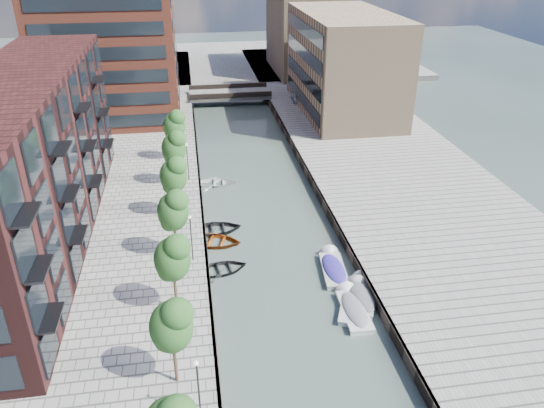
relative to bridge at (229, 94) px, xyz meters
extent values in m
plane|color=#38473F|center=(0.00, -32.00, -1.39)|extent=(300.00, 300.00, 0.00)
cube|color=gray|center=(16.00, -32.00, -0.89)|extent=(20.00, 140.00, 1.00)
cube|color=#332823|center=(-6.10, -32.00, -0.89)|extent=(0.25, 140.00, 1.00)
cube|color=#332823|center=(6.10, -32.00, -0.89)|extent=(0.25, 140.00, 1.00)
cube|color=gray|center=(0.00, 28.00, -0.89)|extent=(80.00, 40.00, 1.00)
cube|color=black|center=(-20.00, -42.00, 6.61)|extent=(8.00, 38.00, 14.00)
cube|color=brown|center=(-17.00, -7.00, 14.61)|extent=(18.00, 18.00, 30.00)
cube|color=#9D8060|center=(16.00, -10.00, 6.61)|extent=(12.00, 25.00, 14.00)
cube|color=#9D8060|center=(16.00, 16.00, 7.61)|extent=(12.00, 20.00, 16.00)
cube|color=gray|center=(0.00, 0.00, -0.09)|extent=(13.00, 6.00, 0.60)
cube|color=#332823|center=(0.00, -2.80, 0.51)|extent=(13.00, 0.40, 0.80)
cube|color=#332823|center=(0.00, 2.80, 0.51)|extent=(13.00, 0.40, 0.80)
cylinder|color=#382619|center=(-8.50, -61.00, 1.21)|extent=(0.20, 0.20, 3.20)
ellipsoid|color=#204E1D|center=(-8.50, -61.00, 3.93)|extent=(2.50, 2.50, 3.25)
cylinder|color=#382619|center=(-8.50, -54.00, 1.21)|extent=(0.20, 0.20, 3.20)
ellipsoid|color=#204E1D|center=(-8.50, -54.00, 3.93)|extent=(2.50, 2.50, 3.25)
cylinder|color=#382619|center=(-8.50, -47.00, 1.21)|extent=(0.20, 0.20, 3.20)
ellipsoid|color=#204E1D|center=(-8.50, -47.00, 3.93)|extent=(2.50, 2.50, 3.25)
cylinder|color=#382619|center=(-8.50, -40.00, 1.21)|extent=(0.20, 0.20, 3.20)
ellipsoid|color=#204E1D|center=(-8.50, -40.00, 3.93)|extent=(2.50, 2.50, 3.25)
cylinder|color=#382619|center=(-8.50, -33.00, 1.21)|extent=(0.20, 0.20, 3.20)
ellipsoid|color=#204E1D|center=(-8.50, -33.00, 3.93)|extent=(2.50, 2.50, 3.25)
cylinder|color=#382619|center=(-8.50, -26.00, 1.21)|extent=(0.20, 0.20, 3.20)
ellipsoid|color=#204E1D|center=(-8.50, -26.00, 3.93)|extent=(2.50, 2.50, 3.25)
cylinder|color=black|center=(-7.20, -64.00, 1.61)|extent=(0.10, 0.10, 4.00)
sphere|color=#FFF2CC|center=(-7.20, -64.00, 3.61)|extent=(0.24, 0.24, 0.24)
cylinder|color=black|center=(-7.20, -48.00, 1.61)|extent=(0.10, 0.10, 4.00)
sphere|color=#FFF2CC|center=(-7.20, -48.00, 3.61)|extent=(0.24, 0.24, 0.24)
cylinder|color=black|center=(-7.20, -32.00, 1.61)|extent=(0.10, 0.10, 4.00)
sphere|color=#FFF2CC|center=(-7.20, -32.00, 3.61)|extent=(0.24, 0.24, 0.24)
imported|color=black|center=(-4.94, -48.52, -1.39)|extent=(4.91, 3.91, 0.91)
imported|color=#7E360D|center=(-5.35, -44.10, -1.39)|extent=(5.88, 4.93, 1.04)
imported|color=white|center=(-4.22, -31.64, -1.39)|extent=(4.48, 3.20, 0.93)
imported|color=black|center=(-5.05, -41.93, -1.39)|extent=(5.22, 3.89, 1.04)
cube|color=silver|center=(4.23, -55.57, -1.34)|extent=(1.89, 4.67, 0.65)
cube|color=silver|center=(4.23, -55.57, -0.99)|extent=(1.98, 4.77, 0.10)
cone|color=silver|center=(4.33, -53.28, -1.29)|extent=(1.74, 0.97, 1.70)
ellipsoid|color=slate|center=(4.23, -55.57, -0.94)|extent=(1.78, 4.26, 0.56)
cube|color=#BABBB9|center=(4.43, -54.77, -1.34)|extent=(3.45, 5.11, 0.68)
cube|color=#BABBB9|center=(4.43, -54.77, -0.97)|extent=(3.57, 5.24, 0.10)
cone|color=#BABBB9|center=(5.34, -52.55, -1.29)|extent=(2.00, 1.54, 1.77)
cube|color=#AFAFAD|center=(4.10, -50.25, -1.34)|extent=(2.25, 4.93, 0.67)
cube|color=#AFAFAD|center=(4.10, -50.25, -0.98)|extent=(2.35, 5.04, 0.10)
cone|color=#AFAFAD|center=(4.35, -47.87, -1.29)|extent=(1.85, 1.11, 1.76)
ellipsoid|color=navy|center=(4.10, -50.25, -0.92)|extent=(2.11, 4.51, 0.58)
cube|color=silver|center=(5.26, -54.06, -1.34)|extent=(3.12, 4.88, 0.65)
cube|color=silver|center=(5.26, -54.06, -0.99)|extent=(3.22, 5.00, 0.10)
cone|color=silver|center=(6.02, -51.90, -1.29)|extent=(1.89, 1.41, 1.69)
ellipsoid|color=#55565D|center=(5.26, -54.06, -0.94)|extent=(2.89, 4.47, 0.56)
imported|color=#B5B8BB|center=(10.36, -4.54, 0.32)|extent=(1.74, 4.18, 1.42)
camera|label=1|loc=(-6.58, -84.99, 23.56)|focal=35.00mm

